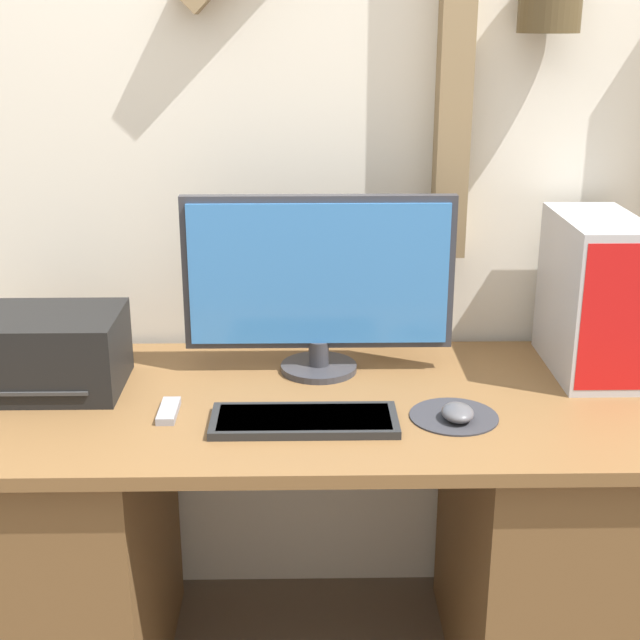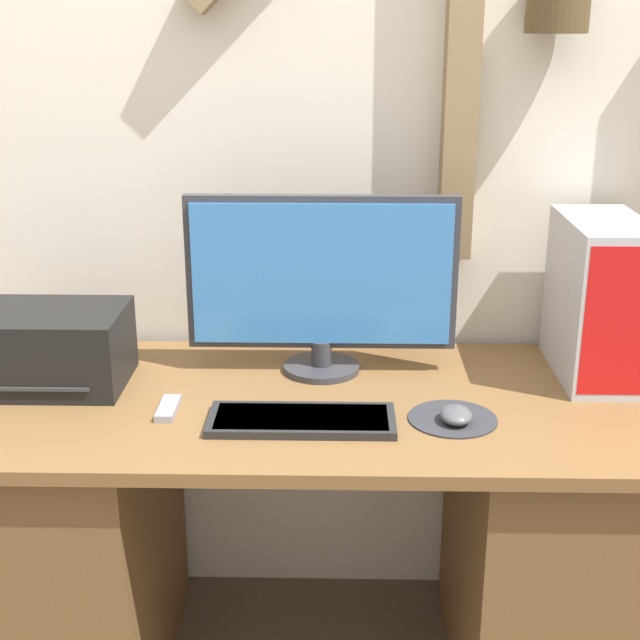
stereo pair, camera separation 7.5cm
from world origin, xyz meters
TOP-DOWN VIEW (x-y plane):
  - wall_back at (0.01, 0.78)m, footprint 6.40×0.20m
  - desk at (0.00, 0.36)m, footprint 1.69×0.72m
  - monitor at (0.03, 0.53)m, footprint 0.64×0.19m
  - keyboard at (-0.01, 0.22)m, footprint 0.40×0.16m
  - mousepad at (0.31, 0.25)m, footprint 0.19×0.19m
  - mouse at (0.32, 0.23)m, footprint 0.07×0.09m
  - computer_tower at (0.68, 0.52)m, footprint 0.18×0.35m
  - printer at (-0.60, 0.43)m, footprint 0.34×0.26m
  - remote_control at (-0.30, 0.28)m, footprint 0.04×0.12m

SIDE VIEW (x-z plane):
  - desk at x=0.00m, z-range 0.01..0.77m
  - mousepad at x=0.31m, z-range 0.76..0.76m
  - remote_control at x=-0.30m, z-range 0.76..0.77m
  - keyboard at x=-0.01m, z-range 0.76..0.78m
  - mouse at x=0.32m, z-range 0.76..0.79m
  - printer at x=-0.60m, z-range 0.76..0.94m
  - computer_tower at x=0.68m, z-range 0.76..1.14m
  - monitor at x=0.03m, z-range 0.77..1.20m
  - wall_back at x=0.01m, z-range 0.01..2.71m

